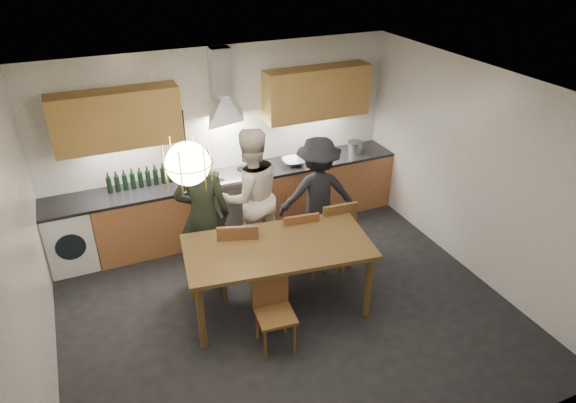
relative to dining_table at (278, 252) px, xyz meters
name	(u,v)px	position (x,y,z in m)	size (l,w,h in m)	color
ground	(286,309)	(0.06, -0.09, -0.76)	(5.00, 5.00, 0.00)	black
room_shell	(286,179)	(0.06, -0.09, 0.94)	(5.02, 4.52, 2.61)	white
counter_run	(234,202)	(0.09, 1.86, -0.31)	(5.00, 0.62, 0.90)	#C37C4B
range_stove	(233,203)	(0.06, 1.85, -0.32)	(0.90, 0.60, 0.92)	silver
wall_fixtures	(224,104)	(0.06, 1.97, 1.11)	(4.30, 0.54, 1.10)	tan
pendant_lamp	(188,164)	(-0.94, -0.19, 1.34)	(0.43, 0.43, 0.70)	black
dining_table	(278,252)	(0.00, 0.00, 0.00)	(2.17, 1.30, 0.86)	brown
chair_back_left	(239,254)	(-0.33, 0.39, -0.18)	(0.59, 0.59, 1.03)	brown
chair_back_mid	(298,240)	(0.45, 0.42, -0.21)	(0.49, 0.49, 0.97)	brown
chair_back_right	(335,230)	(0.97, 0.45, -0.20)	(0.48, 0.48, 0.98)	brown
chair_front	(273,305)	(-0.27, -0.50, -0.27)	(0.42, 0.42, 0.86)	brown
person_left	(203,216)	(-0.60, 0.90, 0.13)	(0.65, 0.43, 1.79)	black
person_mid	(250,196)	(0.08, 1.11, 0.15)	(0.89, 0.69, 1.83)	beige
person_right	(318,194)	(1.00, 1.01, 0.03)	(1.03, 0.59, 1.60)	black
mixing_bowl	(294,162)	(1.00, 1.81, 0.18)	(0.34, 0.34, 0.08)	silver
stock_pot	(355,147)	(2.04, 1.84, 0.22)	(0.23, 0.23, 0.16)	#B1B1B5
wine_bottles	(140,177)	(-1.14, 1.96, 0.28)	(0.86, 0.07, 0.28)	black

